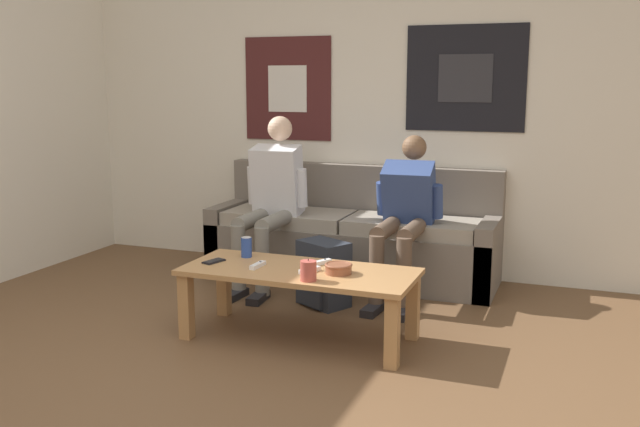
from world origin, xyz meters
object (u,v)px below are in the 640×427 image
(person_seated_teen, at_px, (404,211))
(cell_phone, at_px, (214,261))
(couch, at_px, (352,240))
(drink_can_blue, at_px, (246,247))
(ceramic_bowl, at_px, (338,268))
(coffee_table, at_px, (299,280))
(game_controller_far_center, at_px, (310,270))
(person_seated_adult, at_px, (271,196))
(backpack, at_px, (323,275))
(game_controller_near_right, at_px, (258,265))
(game_controller_near_left, at_px, (321,262))
(pillar_candle, at_px, (308,271))

(person_seated_teen, xyz_separation_m, cell_phone, (-0.89, -1.04, -0.18))
(couch, relative_size, drink_can_blue, 17.35)
(couch, xyz_separation_m, ceramic_bowl, (0.36, -1.35, 0.16))
(couch, xyz_separation_m, coffee_table, (0.12, -1.34, 0.06))
(drink_can_blue, relative_size, game_controller_far_center, 0.86)
(person_seated_adult, distance_m, cell_phone, 1.04)
(coffee_table, distance_m, drink_can_blue, 0.45)
(coffee_table, bearing_deg, ceramic_bowl, -2.05)
(backpack, xyz_separation_m, game_controller_near_right, (-0.15, -0.67, 0.22))
(coffee_table, relative_size, game_controller_near_left, 9.33)
(person_seated_adult, distance_m, backpack, 0.77)
(person_seated_teen, relative_size, game_controller_near_right, 7.57)
(game_controller_far_center, bearing_deg, person_seated_adult, 124.63)
(pillar_candle, height_order, cell_phone, pillar_candle)
(person_seated_adult, xyz_separation_m, person_seated_teen, (0.98, 0.03, -0.05))
(pillar_candle, height_order, drink_can_blue, drink_can_blue)
(couch, height_order, backpack, couch)
(game_controller_near_left, distance_m, game_controller_near_right, 0.37)
(couch, height_order, game_controller_near_left, couch)
(coffee_table, height_order, person_seated_adult, person_seated_adult)
(coffee_table, bearing_deg, game_controller_far_center, -26.34)
(person_seated_teen, distance_m, pillar_candle, 1.23)
(pillar_candle, distance_m, game_controller_far_center, 0.18)
(ceramic_bowl, bearing_deg, cell_phone, -178.22)
(coffee_table, relative_size, pillar_candle, 11.00)
(coffee_table, distance_m, game_controller_far_center, 0.12)
(couch, xyz_separation_m, backpack, (0.03, -0.71, -0.08))
(couch, height_order, game_controller_near_right, couch)
(game_controller_far_center, bearing_deg, person_seated_teen, 75.01)
(person_seated_adult, relative_size, game_controller_near_left, 8.50)
(cell_phone, bearing_deg, pillar_candle, -14.02)
(couch, height_order, game_controller_far_center, couch)
(coffee_table, xyz_separation_m, pillar_candle, (0.14, -0.20, 0.12))
(game_controller_near_left, bearing_deg, person_seated_teen, 71.94)
(person_seated_adult, bearing_deg, backpack, -33.36)
(backpack, relative_size, drink_can_blue, 3.51)
(backpack, bearing_deg, coffee_table, -81.67)
(person_seated_adult, bearing_deg, person_seated_teen, 1.67)
(coffee_table, distance_m, person_seated_teen, 1.09)
(backpack, xyz_separation_m, game_controller_far_center, (0.17, -0.67, 0.22))
(backpack, xyz_separation_m, ceramic_bowl, (0.33, -0.64, 0.24))
(drink_can_blue, height_order, game_controller_far_center, drink_can_blue)
(person_seated_teen, distance_m, ceramic_bowl, 1.03)
(game_controller_far_center, xyz_separation_m, cell_phone, (-0.61, 0.01, -0.01))
(drink_can_blue, bearing_deg, coffee_table, -19.87)
(backpack, bearing_deg, ceramic_bowl, -62.35)
(backpack, height_order, game_controller_far_center, game_controller_far_center)
(pillar_candle, relative_size, game_controller_near_right, 0.84)
(backpack, xyz_separation_m, drink_can_blue, (-0.32, -0.48, 0.27))
(pillar_candle, bearing_deg, couch, 99.44)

